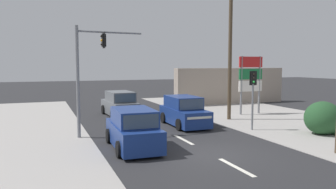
% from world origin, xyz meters
% --- Properties ---
extents(ground_plane, '(140.00, 140.00, 0.00)m').
position_xyz_m(ground_plane, '(0.00, 0.00, 0.00)').
color(ground_plane, '#28282B').
extents(lane_dash_near, '(0.20, 2.40, 0.01)m').
position_xyz_m(lane_dash_near, '(0.00, -2.00, 0.00)').
color(lane_dash_near, silver).
rests_on(lane_dash_near, ground).
extents(lane_dash_mid, '(0.20, 2.40, 0.01)m').
position_xyz_m(lane_dash_mid, '(0.00, 3.00, 0.00)').
color(lane_dash_mid, silver).
rests_on(lane_dash_mid, ground).
extents(lane_dash_far, '(0.20, 2.40, 0.01)m').
position_xyz_m(lane_dash_far, '(0.00, 8.00, 0.00)').
color(lane_dash_far, silver).
rests_on(lane_dash_far, ground).
extents(kerb_right_verge, '(10.00, 44.00, 0.02)m').
position_xyz_m(kerb_right_verge, '(9.00, 2.00, 0.01)').
color(kerb_right_verge, '#A39E99').
rests_on(kerb_right_verge, ground).
extents(kerb_left_verge, '(8.00, 40.00, 0.02)m').
position_xyz_m(kerb_left_verge, '(-8.50, 4.00, 0.01)').
color(kerb_left_verge, '#A39E99').
rests_on(kerb_left_verge, ground).
extents(utility_pole_midground_right, '(1.80, 0.26, 10.42)m').
position_xyz_m(utility_pole_midground_right, '(5.64, 7.60, 5.46)').
color(utility_pole_midground_right, '#4C3D2B').
rests_on(utility_pole_midground_right, ground).
extents(traffic_signal_mast, '(3.69, 0.44, 6.00)m').
position_xyz_m(traffic_signal_mast, '(-4.53, 5.46, 3.83)').
color(traffic_signal_mast, slate).
rests_on(traffic_signal_mast, ground).
extents(pedestal_signal_right_kerb, '(0.44, 0.31, 3.56)m').
position_xyz_m(pedestal_signal_right_kerb, '(4.88, 3.78, 2.42)').
color(pedestal_signal_right_kerb, slate).
rests_on(pedestal_signal_right_kerb, ground).
extents(shopping_plaza_sign, '(2.10, 0.16, 4.60)m').
position_xyz_m(shopping_plaza_sign, '(8.59, 9.26, 2.98)').
color(shopping_plaza_sign, slate).
rests_on(shopping_plaza_sign, ground).
extents(roadside_bush, '(2.21, 1.89, 1.89)m').
position_xyz_m(roadside_bush, '(7.93, 1.27, 0.89)').
color(roadside_bush, '#234C28').
rests_on(roadside_bush, ground).
extents(shopfront_wall_far, '(12.00, 1.00, 3.60)m').
position_xyz_m(shopfront_wall_far, '(11.00, 16.00, 1.80)').
color(shopfront_wall_far, '#A39384').
rests_on(shopfront_wall_far, ground).
extents(suv_receding_far, '(2.18, 4.60, 1.90)m').
position_xyz_m(suv_receding_far, '(-2.93, 2.23, 0.88)').
color(suv_receding_far, navy).
rests_on(suv_receding_far, ground).
extents(suv_kerbside_parked, '(2.12, 4.57, 1.90)m').
position_xyz_m(suv_kerbside_parked, '(1.67, 6.68, 0.88)').
color(suv_kerbside_parked, navy).
rests_on(suv_kerbside_parked, ground).
extents(suv_crossing_left, '(2.26, 4.63, 1.90)m').
position_xyz_m(suv_crossing_left, '(-1.29, 12.17, 0.88)').
color(suv_crossing_left, slate).
rests_on(suv_crossing_left, ground).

